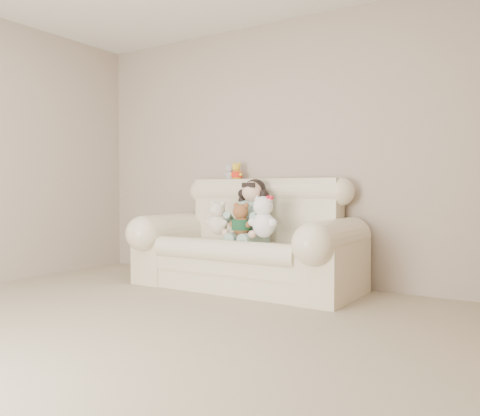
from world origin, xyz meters
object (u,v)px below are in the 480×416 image
brown_teddy (241,216)px  cream_teddy (218,215)px  seated_child (253,210)px  white_cat (264,212)px  sofa (246,233)px

brown_teddy → cream_teddy: 0.25m
seated_child → cream_teddy: 0.33m
white_cat → cream_teddy: 0.49m
seated_child → white_cat: seated_child is taller
white_cat → cream_teddy: white_cat is taller
sofa → brown_teddy: size_ratio=5.96×
seated_child → brown_teddy: (-0.00, -0.20, -0.05)m
sofa → seated_child: bearing=71.7°
brown_teddy → sofa: bearing=116.3°
seated_child → white_cat: size_ratio=1.39×
brown_teddy → cream_teddy: (-0.25, -0.01, 0.01)m
brown_teddy → cream_teddy: bearing=-162.7°
sofa → brown_teddy: bearing=-78.0°
cream_teddy → sofa: bearing=20.8°
sofa → cream_teddy: bearing=-149.8°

